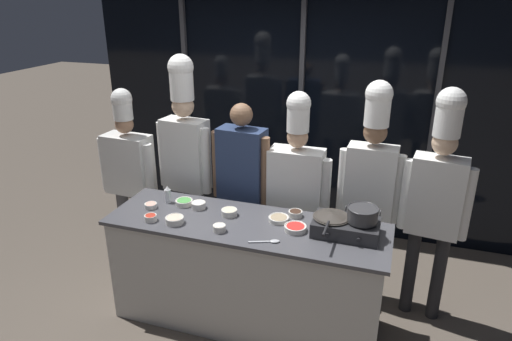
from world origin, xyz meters
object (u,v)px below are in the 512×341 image
chef_head (129,167)px  squeeze_bottle_clear (168,195)px  chef_apprentice (437,192)px  prep_bowl_rice (198,205)px  person_guest (242,177)px  prep_bowl_chicken (175,220)px  prep_bowl_bell_pepper (295,228)px  prep_bowl_onion (219,228)px  prep_bowl_shrimp (151,205)px  chef_line (296,185)px  portable_stove (346,227)px  prep_bowl_mushrooms (279,219)px  prep_bowl_noodles (229,212)px  chef_pastry (371,179)px  frying_pan (331,215)px  serving_spoon_slotted (270,241)px  prep_bowl_scallions (184,202)px  chef_sous (185,150)px  stock_pot (363,214)px  prep_bowl_soy_glaze (295,213)px  prep_bowl_chili_flakes (151,217)px

chef_head → squeeze_bottle_clear: bearing=149.1°
chef_head → chef_apprentice: (2.85, -0.06, 0.16)m
prep_bowl_rice → person_guest: (0.22, 0.46, 0.10)m
prep_bowl_chicken → prep_bowl_bell_pepper: size_ratio=0.85×
prep_bowl_onion → chef_apprentice: (1.55, 0.74, 0.20)m
chef_head → person_guest: chef_head is taller
squeeze_bottle_clear → prep_bowl_chicken: (0.23, -0.33, -0.04)m
prep_bowl_shrimp → chef_line: (1.10, 0.60, 0.09)m
portable_stove → prep_bowl_chicken: bearing=-169.0°
prep_bowl_mushrooms → prep_bowl_noodles: bearing=-175.5°
prep_bowl_shrimp → person_guest: person_guest is taller
squeeze_bottle_clear → prep_bowl_mushrooms: 1.00m
prep_bowl_rice → chef_apprentice: chef_apprentice is taller
person_guest → chef_pastry: bearing=-171.2°
prep_bowl_onion → prep_bowl_rice: bearing=135.6°
squeeze_bottle_clear → chef_apprentice: bearing=10.6°
frying_pan → serving_spoon_slotted: frying_pan is taller
chef_line → person_guest: bearing=1.9°
prep_bowl_scallions → chef_apprentice: chef_apprentice is taller
prep_bowl_scallions → chef_sous: chef_sous is taller
stock_pot → serving_spoon_slotted: stock_pot is taller
prep_bowl_onion → prep_bowl_bell_pepper: size_ratio=0.57×
portable_stove → chef_line: bearing=134.2°
prep_bowl_rice → prep_bowl_onion: bearing=-44.4°
prep_bowl_noodles → prep_bowl_soy_glaze: (0.51, 0.15, -0.00)m
prep_bowl_shrimp → prep_bowl_onion: bearing=-15.6°
prep_bowl_chicken → chef_pastry: 1.65m
frying_pan → chef_line: 0.67m
prep_bowl_chicken → chef_sous: 0.91m
prep_bowl_chicken → chef_head: size_ratio=0.08×
serving_spoon_slotted → prep_bowl_bell_pepper: bearing=59.0°
prep_bowl_shrimp → chef_head: chef_head is taller
frying_pan → prep_bowl_shrimp: 1.51m
prep_bowl_chicken → prep_bowl_mushrooms: size_ratio=0.89×
serving_spoon_slotted → chef_apprentice: (1.13, 0.77, 0.23)m
prep_bowl_rice → chef_pastry: 1.46m
chef_line → prep_bowl_soy_glaze: bearing=103.3°
frying_pan → prep_bowl_scallions: (-1.27, 0.08, -0.12)m
chef_apprentice → prep_bowl_noodles: bearing=23.8°
chef_pastry → prep_bowl_chili_flakes: bearing=29.7°
prep_bowl_soy_glaze → chef_pastry: (0.54, 0.42, 0.21)m
portable_stove → serving_spoon_slotted: bearing=-149.5°
chef_head → chef_line: 1.70m
prep_bowl_mushrooms → chef_apprentice: size_ratio=0.08×
prep_bowl_soy_glaze → prep_bowl_shrimp: 1.21m
prep_bowl_bell_pepper → chef_head: bearing=161.8°
prep_bowl_rice → prep_bowl_bell_pepper: 0.87m
prep_bowl_chili_flakes → chef_pastry: size_ratio=0.05×
prep_bowl_scallions → prep_bowl_mushrooms: prep_bowl_scallions is taller
frying_pan → chef_pastry: chef_pastry is taller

